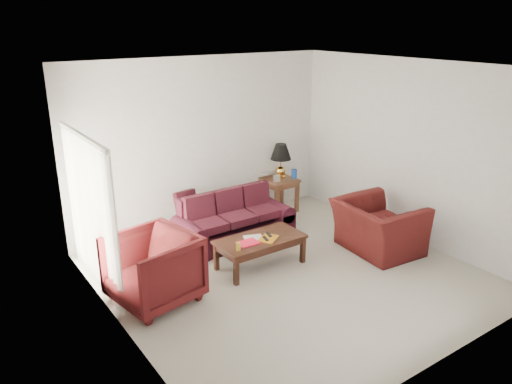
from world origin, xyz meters
TOP-DOWN VIEW (x-y plane):
  - floor at (0.00, 0.00)m, footprint 5.00×5.00m
  - blinds at (-2.42, 1.30)m, footprint 0.10×2.00m
  - sofa at (-0.03, 1.45)m, footprint 2.04×0.95m
  - throw_pillow at (-0.62, 2.04)m, footprint 0.40×0.23m
  - end_table at (1.46, 2.15)m, footprint 0.65×0.65m
  - table_lamp at (1.52, 2.21)m, footprint 0.51×0.51m
  - clock at (1.31, 2.04)m, footprint 0.14×0.09m
  - blue_canister at (1.72, 2.03)m, footprint 0.12×0.12m
  - picture_frame at (1.29, 2.38)m, footprint 0.21×0.23m
  - floor_lamp at (-2.17, 2.06)m, footprint 0.30×0.30m
  - armchair_left at (-1.93, 0.45)m, footprint 1.22×1.19m
  - armchair_right at (1.68, -0.17)m, footprint 1.21×1.36m
  - coffee_table at (-0.19, 0.46)m, footprint 1.48×1.12m
  - magazine_red at (-0.45, 0.41)m, footprint 0.31×0.24m
  - magazine_white at (-0.28, 0.52)m, footprint 0.33×0.29m
  - magazine_orange at (-0.11, 0.37)m, footprint 0.38×0.36m
  - remote_a at (-0.17, 0.36)m, footprint 0.08×0.16m
  - remote_b at (-0.04, 0.45)m, footprint 0.09×0.16m
  - yellow_glass at (-0.69, 0.30)m, footprint 0.08×0.08m

SIDE VIEW (x-z plane):
  - floor at x=0.00m, z-range 0.00..0.00m
  - coffee_table at x=-0.19m, z-range 0.00..0.47m
  - end_table at x=1.46m, z-range 0.00..0.65m
  - sofa at x=-0.03m, z-range 0.00..0.82m
  - armchair_right at x=1.68m, z-range 0.00..0.82m
  - magazine_white at x=-0.28m, z-range 0.47..0.48m
  - magazine_red at x=-0.45m, z-range 0.47..0.48m
  - magazine_orange at x=-0.11m, z-range 0.47..0.48m
  - armchair_left at x=-1.93m, z-range 0.00..0.95m
  - remote_a at x=-0.17m, z-range 0.48..0.50m
  - remote_b at x=-0.04m, z-range 0.48..0.50m
  - yellow_glass at x=-0.69m, z-range 0.47..0.59m
  - throw_pillow at x=-0.62m, z-range 0.46..0.85m
  - clock at x=1.31m, z-range 0.65..0.78m
  - blue_canister at x=1.72m, z-range 0.65..0.83m
  - picture_frame at x=1.29m, z-range 0.71..0.77m
  - floor_lamp at x=-2.17m, z-range 0.00..1.65m
  - table_lamp at x=1.52m, z-range 0.65..1.33m
  - blinds at x=-2.42m, z-range 0.00..2.16m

